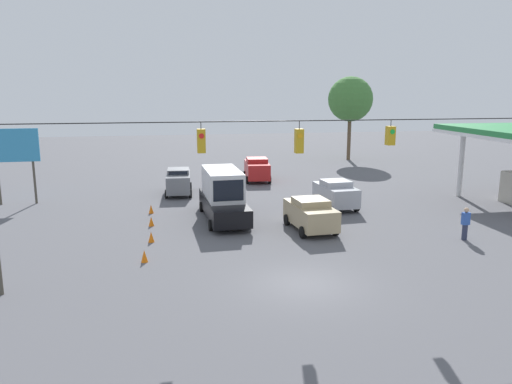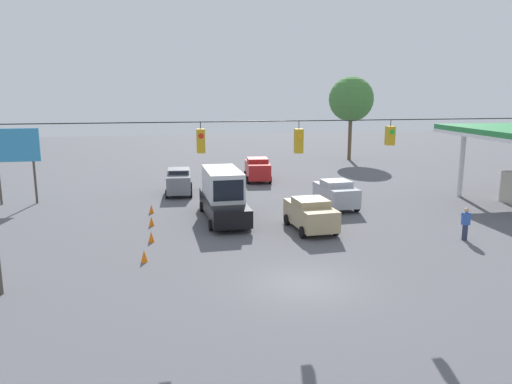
% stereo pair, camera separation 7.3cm
% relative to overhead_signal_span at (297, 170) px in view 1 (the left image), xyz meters
% --- Properties ---
extents(ground_plane, '(140.00, 140.00, 0.00)m').
position_rel_overhead_signal_span_xyz_m(ground_plane, '(-0.07, 1.12, -4.55)').
color(ground_plane, '#56565B').
extents(overhead_signal_span, '(24.03, 0.38, 7.49)m').
position_rel_overhead_signal_span_xyz_m(overhead_signal_span, '(0.00, 0.00, 0.00)').
color(overhead_signal_span, '#4C473D').
rests_on(overhead_signal_span, ground_plane).
extents(sedan_silver_oncoming_far, '(2.31, 3.94, 1.90)m').
position_rel_overhead_signal_span_xyz_m(sedan_silver_oncoming_far, '(-5.84, -11.36, -3.57)').
color(sedan_silver_oncoming_far, '#A8AAB2').
rests_on(sedan_silver_oncoming_far, ground_plane).
extents(sedan_red_oncoming_deep, '(2.38, 4.41, 2.00)m').
position_rel_overhead_signal_span_xyz_m(sedan_red_oncoming_deep, '(-2.56, -22.44, -3.51)').
color(sedan_red_oncoming_deep, red).
rests_on(sedan_red_oncoming_deep, ground_plane).
extents(box_truck_black_withflow_mid, '(2.59, 7.22, 3.05)m').
position_rel_overhead_signal_span_xyz_m(box_truck_black_withflow_mid, '(1.92, -9.98, -3.06)').
color(box_truck_black_withflow_mid, black).
rests_on(box_truck_black_withflow_mid, ground_plane).
extents(sedan_grey_withflow_far, '(2.13, 4.36, 1.96)m').
position_rel_overhead_signal_span_xyz_m(sedan_grey_withflow_far, '(4.35, -17.91, -3.53)').
color(sedan_grey_withflow_far, slate).
rests_on(sedan_grey_withflow_far, ground_plane).
extents(sedan_tan_crossing_near, '(2.35, 4.29, 1.83)m').
position_rel_overhead_signal_span_xyz_m(sedan_tan_crossing_near, '(-2.62, -6.52, -3.60)').
color(sedan_tan_crossing_near, tan).
rests_on(sedan_tan_crossing_near, ground_plane).
extents(traffic_cone_nearest, '(0.32, 0.32, 0.58)m').
position_rel_overhead_signal_span_xyz_m(traffic_cone_nearest, '(6.46, -2.77, -4.27)').
color(traffic_cone_nearest, orange).
rests_on(traffic_cone_nearest, ground_plane).
extents(traffic_cone_second, '(0.32, 0.32, 0.58)m').
position_rel_overhead_signal_span_xyz_m(traffic_cone_second, '(6.20, -5.84, -4.27)').
color(traffic_cone_second, orange).
rests_on(traffic_cone_second, ground_plane).
extents(traffic_cone_third, '(0.32, 0.32, 0.58)m').
position_rel_overhead_signal_span_xyz_m(traffic_cone_third, '(6.26, -9.06, -4.27)').
color(traffic_cone_third, orange).
rests_on(traffic_cone_third, ground_plane).
extents(traffic_cone_fourth, '(0.32, 0.32, 0.58)m').
position_rel_overhead_signal_span_xyz_m(traffic_cone_fourth, '(6.33, -12.17, -4.27)').
color(traffic_cone_fourth, orange).
rests_on(traffic_cone_fourth, ground_plane).
extents(roadside_billboard, '(3.32, 0.16, 5.24)m').
position_rel_overhead_signal_span_xyz_m(roadside_billboard, '(15.45, -16.59, -0.83)').
color(roadside_billboard, '#4C473D').
rests_on(roadside_billboard, ground_plane).
extents(pedestrian, '(0.40, 0.28, 1.76)m').
position_rel_overhead_signal_span_xyz_m(pedestrian, '(-10.13, -3.21, -3.67)').
color(pedestrian, '#2D334C').
rests_on(pedestrian, ground_plane).
extents(tree_horizon_left, '(4.96, 4.96, 9.26)m').
position_rel_overhead_signal_span_xyz_m(tree_horizon_left, '(-15.24, -33.58, 2.20)').
color(tree_horizon_left, brown).
rests_on(tree_horizon_left, ground_plane).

